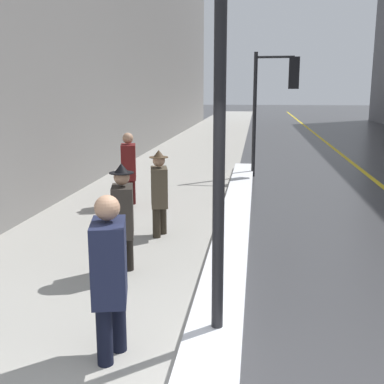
{
  "coord_description": "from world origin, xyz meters",
  "views": [
    {
      "loc": [
        0.56,
        -3.16,
        2.6
      ],
      "look_at": [
        -0.4,
        4.0,
        1.05
      ],
      "focal_mm": 45.0,
      "sensor_mm": 36.0,
      "label": 1
    }
  ],
  "objects_px": {
    "lamp_post": "(221,4)",
    "pedestrian_nearside": "(109,270)",
    "pedestrian_in_fedora": "(159,190)",
    "pedestrian_with_shoulder_bag": "(129,166)",
    "pedestrian_trailing": "(123,215)",
    "traffic_light_near": "(279,88)"
  },
  "relations": [
    {
      "from": "lamp_post",
      "to": "pedestrian_nearside",
      "type": "relative_size",
      "value": 3.47
    },
    {
      "from": "pedestrian_in_fedora",
      "to": "lamp_post",
      "type": "bearing_deg",
      "value": 7.03
    },
    {
      "from": "pedestrian_in_fedora",
      "to": "pedestrian_nearside",
      "type": "bearing_deg",
      "value": -8.75
    },
    {
      "from": "pedestrian_with_shoulder_bag",
      "to": "pedestrian_trailing",
      "type": "bearing_deg",
      "value": 0.36
    },
    {
      "from": "lamp_post",
      "to": "pedestrian_trailing",
      "type": "xyz_separation_m",
      "value": [
        -1.47,
        1.69,
        -2.48
      ]
    },
    {
      "from": "pedestrian_in_fedora",
      "to": "traffic_light_near",
      "type": "bearing_deg",
      "value": 146.73
    },
    {
      "from": "pedestrian_trailing",
      "to": "pedestrian_with_shoulder_bag",
      "type": "xyz_separation_m",
      "value": [
        -1.0,
        4.03,
        0.04
      ]
    },
    {
      "from": "pedestrian_trailing",
      "to": "pedestrian_in_fedora",
      "type": "bearing_deg",
      "value": 161.98
    },
    {
      "from": "lamp_post",
      "to": "pedestrian_with_shoulder_bag",
      "type": "relative_size",
      "value": 3.44
    },
    {
      "from": "traffic_light_near",
      "to": "pedestrian_trailing",
      "type": "xyz_separation_m",
      "value": [
        -2.43,
        -8.21,
        -1.76
      ]
    },
    {
      "from": "traffic_light_near",
      "to": "pedestrian_in_fedora",
      "type": "height_order",
      "value": "traffic_light_near"
    },
    {
      "from": "traffic_light_near",
      "to": "pedestrian_in_fedora",
      "type": "xyz_separation_m",
      "value": [
        -2.28,
        -6.37,
        -1.78
      ]
    },
    {
      "from": "lamp_post",
      "to": "traffic_light_near",
      "type": "relative_size",
      "value": 1.56
    },
    {
      "from": "pedestrian_trailing",
      "to": "traffic_light_near",
      "type": "bearing_deg",
      "value": 149.98
    },
    {
      "from": "pedestrian_nearside",
      "to": "pedestrian_in_fedora",
      "type": "distance_m",
      "value": 4.02
    },
    {
      "from": "pedestrian_with_shoulder_bag",
      "to": "traffic_light_near",
      "type": "bearing_deg",
      "value": 127.14
    },
    {
      "from": "lamp_post",
      "to": "pedestrian_in_fedora",
      "type": "bearing_deg",
      "value": 110.57
    },
    {
      "from": "pedestrian_trailing",
      "to": "pedestrian_with_shoulder_bag",
      "type": "distance_m",
      "value": 4.15
    },
    {
      "from": "pedestrian_trailing",
      "to": "pedestrian_in_fedora",
      "type": "relative_size",
      "value": 1.03
    },
    {
      "from": "traffic_light_near",
      "to": "pedestrian_with_shoulder_bag",
      "type": "relative_size",
      "value": 2.2
    },
    {
      "from": "pedestrian_in_fedora",
      "to": "pedestrian_trailing",
      "type": "bearing_deg",
      "value": -18.02
    },
    {
      "from": "lamp_post",
      "to": "pedestrian_with_shoulder_bag",
      "type": "xyz_separation_m",
      "value": [
        -2.47,
        5.72,
        -2.44
      ]
    }
  ]
}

